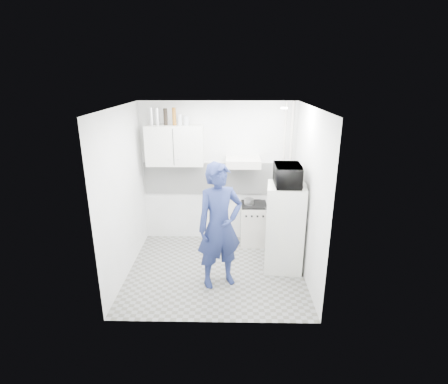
{
  "coord_description": "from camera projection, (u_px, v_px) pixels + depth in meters",
  "views": [
    {
      "loc": [
        0.23,
        -4.97,
        3.03
      ],
      "look_at": [
        0.13,
        0.3,
        1.25
      ],
      "focal_mm": 28.0,
      "sensor_mm": 36.0,
      "label": 1
    }
  ],
  "objects": [
    {
      "name": "pipe_b",
      "position": [
        283.0,
        174.0,
        6.36
      ],
      "size": [
        0.04,
        0.04,
        2.6
      ],
      "primitive_type": "cylinder",
      "color": "silver",
      "rests_on": "floor"
    },
    {
      "name": "fridge",
      "position": [
        285.0,
        228.0,
        5.57
      ],
      "size": [
        0.66,
        0.66,
        1.42
      ],
      "primitive_type": "cube",
      "rotation": [
        0.0,
        0.0,
        -0.12
      ],
      "color": "white",
      "rests_on": "floor"
    },
    {
      "name": "floor",
      "position": [
        216.0,
        270.0,
        5.69
      ],
      "size": [
        2.8,
        2.8,
        0.0
      ],
      "primitive_type": "plane",
      "color": "gray",
      "rests_on": "ground"
    },
    {
      "name": "ceiling",
      "position": [
        214.0,
        107.0,
        4.85
      ],
      "size": [
        2.8,
        2.8,
        0.0
      ],
      "primitive_type": "plane",
      "color": "white",
      "rests_on": "wall_back"
    },
    {
      "name": "person",
      "position": [
        220.0,
        226.0,
        5.06
      ],
      "size": [
        0.81,
        0.69,
        1.89
      ],
      "primitive_type": "imported",
      "rotation": [
        0.0,
        0.0,
        0.4
      ],
      "color": "navy",
      "rests_on": "floor"
    },
    {
      "name": "upper_cabinet",
      "position": [
        175.0,
        145.0,
        6.13
      ],
      "size": [
        1.0,
        0.35,
        0.7
      ],
      "primitive_type": "cube",
      "color": "white",
      "rests_on": "wall_back"
    },
    {
      "name": "bottle_d",
      "position": [
        174.0,
        116.0,
        5.97
      ],
      "size": [
        0.07,
        0.07,
        0.3
      ],
      "primitive_type": "cylinder",
      "color": "brown",
      "rests_on": "upper_cabinet"
    },
    {
      "name": "pipe_a",
      "position": [
        289.0,
        175.0,
        6.36
      ],
      "size": [
        0.05,
        0.05,
        2.6
      ],
      "primitive_type": "cylinder",
      "color": "silver",
      "rests_on": "floor"
    },
    {
      "name": "bottle_c",
      "position": [
        166.0,
        117.0,
        5.97
      ],
      "size": [
        0.07,
        0.07,
        0.28
      ],
      "primitive_type": "cylinder",
      "color": "black",
      "rests_on": "upper_cabinet"
    },
    {
      "name": "bottle_a",
      "position": [
        151.0,
        116.0,
        5.97
      ],
      "size": [
        0.07,
        0.07,
        0.3
      ],
      "primitive_type": "cylinder",
      "color": "silver",
      "rests_on": "upper_cabinet"
    },
    {
      "name": "range_hood",
      "position": [
        243.0,
        162.0,
        6.12
      ],
      "size": [
        0.6,
        0.5,
        0.14
      ],
      "primitive_type": "cube",
      "color": "silver",
      "rests_on": "wall_back"
    },
    {
      "name": "bottle_b",
      "position": [
        157.0,
        117.0,
        5.97
      ],
      "size": [
        0.07,
        0.07,
        0.29
      ],
      "primitive_type": "cylinder",
      "color": "silver",
      "rests_on": "upper_cabinet"
    },
    {
      "name": "microwave",
      "position": [
        288.0,
        175.0,
        5.29
      ],
      "size": [
        0.58,
        0.4,
        0.32
      ],
      "primitive_type": "imported",
      "rotation": [
        0.0,
        0.0,
        1.56
      ],
      "color": "black",
      "rests_on": "fridge"
    },
    {
      "name": "canister_b",
      "position": [
        186.0,
        121.0,
        5.99
      ],
      "size": [
        0.08,
        0.08,
        0.16
      ],
      "primitive_type": "cylinder",
      "color": "#B2B7BC",
      "rests_on": "upper_cabinet"
    },
    {
      "name": "stove",
      "position": [
        253.0,
        224.0,
        6.5
      ],
      "size": [
        0.47,
        0.47,
        0.76
      ],
      "primitive_type": "cube",
      "color": "silver",
      "rests_on": "floor"
    },
    {
      "name": "wall_left",
      "position": [
        123.0,
        195.0,
        5.3
      ],
      "size": [
        0.0,
        2.6,
        2.6
      ],
      "primitive_type": "plane",
      "rotation": [
        1.57,
        0.0,
        1.57
      ],
      "color": "white",
      "rests_on": "floor"
    },
    {
      "name": "canister_a",
      "position": [
        180.0,
        120.0,
        5.98
      ],
      "size": [
        0.08,
        0.08,
        0.19
      ],
      "primitive_type": "cylinder",
      "color": "#B2B7BC",
      "rests_on": "upper_cabinet"
    },
    {
      "name": "stove_top",
      "position": [
        254.0,
        205.0,
        6.37
      ],
      "size": [
        0.46,
        0.46,
        0.03
      ],
      "primitive_type": "cube",
      "color": "black",
      "rests_on": "stove"
    },
    {
      "name": "saucepan",
      "position": [
        249.0,
        201.0,
        6.36
      ],
      "size": [
        0.18,
        0.18,
        0.1
      ],
      "primitive_type": "cylinder",
      "color": "silver",
      "rests_on": "stove_top"
    },
    {
      "name": "wall_right",
      "position": [
        308.0,
        196.0,
        5.25
      ],
      "size": [
        0.0,
        2.6,
        2.6
      ],
      "primitive_type": "plane",
      "rotation": [
        1.57,
        0.0,
        -1.57
      ],
      "color": "white",
      "rests_on": "floor"
    },
    {
      "name": "wall_back",
      "position": [
        218.0,
        173.0,
        6.45
      ],
      "size": [
        2.8,
        0.0,
        2.8
      ],
      "primitive_type": "plane",
      "rotation": [
        1.57,
        0.0,
        0.0
      ],
      "color": "white",
      "rests_on": "floor"
    },
    {
      "name": "ceiling_spot_fixture",
      "position": [
        284.0,
        108.0,
        5.04
      ],
      "size": [
        0.1,
        0.1,
        0.02
      ],
      "primitive_type": "cylinder",
      "color": "white",
      "rests_on": "ceiling"
    },
    {
      "name": "backsplash",
      "position": [
        218.0,
        178.0,
        6.47
      ],
      "size": [
        2.74,
        0.03,
        0.6
      ],
      "primitive_type": "cube",
      "color": "white",
      "rests_on": "wall_back"
    }
  ]
}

